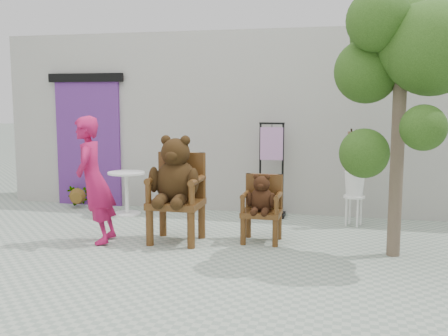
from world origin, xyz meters
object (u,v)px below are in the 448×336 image
chair_big (176,182)px  person (94,180)px  stool_bucket (355,183)px  display_stand (271,181)px  tree (413,47)px  chair_small (262,201)px  cafe_table (127,188)px

chair_big → person: bearing=-164.2°
person → stool_bucket: (3.33, 1.73, -0.19)m
display_stand → tree: size_ratio=0.48×
chair_small → person: bearing=-165.6°
chair_big → tree: 3.32m
chair_big → chair_small: bearing=13.2°
chair_small → display_stand: size_ratio=0.60×
chair_big → tree: tree is taller
cafe_table → display_stand: bearing=9.6°
chair_big → chair_small: (1.10, 0.26, -0.26)m
chair_small → display_stand: bearing=93.4°
person → cafe_table: (-0.28, 1.66, -0.39)m
chair_small → display_stand: 1.51m
chair_big → stool_bucket: size_ratio=0.97×
cafe_table → person: bearing=-80.5°
chair_small → person: size_ratio=0.55×
cafe_table → display_stand: (2.32, 0.39, 0.14)m
tree → person: bearing=-176.0°
display_stand → tree: tree is taller
stool_bucket → tree: tree is taller
chair_big → chair_small: chair_big is taller
chair_big → chair_small: size_ratio=1.56×
cafe_table → tree: tree is taller
person → stool_bucket: size_ratio=1.14×
person → display_stand: (2.04, 2.06, -0.24)m
stool_bucket → display_stand: bearing=165.8°
person → tree: tree is taller
display_stand → tree: 3.19m
person → cafe_table: person is taller
cafe_table → display_stand: display_stand is taller
chair_big → stool_bucket: bearing=32.0°
person → chair_small: bearing=94.1°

